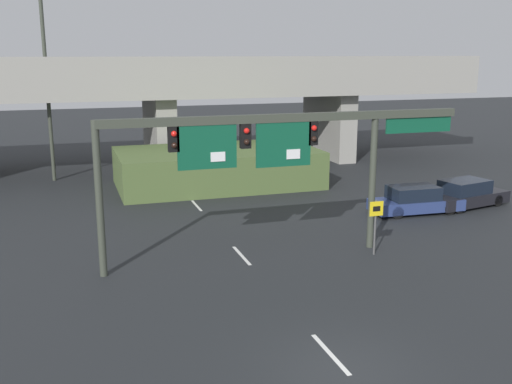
{
  "coord_description": "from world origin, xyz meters",
  "views": [
    {
      "loc": [
        -6.58,
        -12.9,
        8.12
      ],
      "look_at": [
        0.0,
        7.52,
        3.11
      ],
      "focal_mm": 42.0,
      "sensor_mm": 36.0,
      "label": 1
    }
  ],
  "objects_px": {
    "parked_sedan_near_right": "(415,201)",
    "parked_sedan_mid_right": "(466,194)",
    "highway_light_pole_near": "(44,40)",
    "speed_limit_sign": "(376,219)",
    "signal_gantry": "(272,143)"
  },
  "relations": [
    {
      "from": "signal_gantry",
      "to": "speed_limit_sign",
      "type": "bearing_deg",
      "value": -12.81
    },
    {
      "from": "signal_gantry",
      "to": "parked_sedan_mid_right",
      "type": "distance_m",
      "value": 14.09
    },
    {
      "from": "parked_sedan_near_right",
      "to": "parked_sedan_mid_right",
      "type": "bearing_deg",
      "value": 7.85
    },
    {
      "from": "parked_sedan_near_right",
      "to": "signal_gantry",
      "type": "bearing_deg",
      "value": -152.82
    },
    {
      "from": "signal_gantry",
      "to": "parked_sedan_mid_right",
      "type": "xyz_separation_m",
      "value": [
        12.7,
        4.61,
        -4.0
      ]
    },
    {
      "from": "signal_gantry",
      "to": "highway_light_pole_near",
      "type": "distance_m",
      "value": 20.84
    },
    {
      "from": "speed_limit_sign",
      "to": "highway_light_pole_near",
      "type": "height_order",
      "value": "highway_light_pole_near"
    },
    {
      "from": "speed_limit_sign",
      "to": "highway_light_pole_near",
      "type": "xyz_separation_m",
      "value": [
        -12.62,
        19.52,
        7.36
      ]
    },
    {
      "from": "speed_limit_sign",
      "to": "parked_sedan_mid_right",
      "type": "distance_m",
      "value": 10.23
    },
    {
      "from": "highway_light_pole_near",
      "to": "parked_sedan_near_right",
      "type": "bearing_deg",
      "value": -38.67
    },
    {
      "from": "speed_limit_sign",
      "to": "signal_gantry",
      "type": "bearing_deg",
      "value": 167.19
    },
    {
      "from": "parked_sedan_near_right",
      "to": "speed_limit_sign",
      "type": "bearing_deg",
      "value": -132.33
    },
    {
      "from": "speed_limit_sign",
      "to": "highway_light_pole_near",
      "type": "relative_size",
      "value": 0.14
    },
    {
      "from": "speed_limit_sign",
      "to": "highway_light_pole_near",
      "type": "bearing_deg",
      "value": 122.89
    },
    {
      "from": "parked_sedan_near_right",
      "to": "parked_sedan_mid_right",
      "type": "relative_size",
      "value": 0.95
    }
  ]
}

